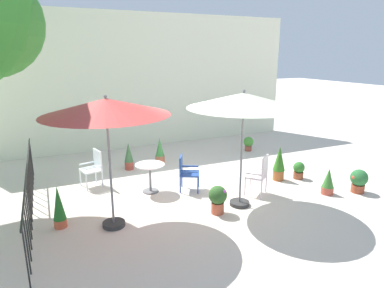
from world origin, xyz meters
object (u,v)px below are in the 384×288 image
(patio_umbrella_0, at_px, (244,101))
(potted_plant_1, at_px, (59,207))
(patio_chair_2, at_px, (186,171))
(potted_plant_4, at_px, (129,156))
(patio_chair_1, at_px, (260,173))
(patio_chair_0, at_px, (94,166))
(potted_plant_8, at_px, (248,143))
(potted_plant_3, at_px, (299,170))
(potted_plant_6, at_px, (218,198))
(potted_plant_2, at_px, (328,182))
(cafe_table_0, at_px, (150,173))
(potted_plant_0, at_px, (279,163))
(potted_plant_5, at_px, (160,151))
(patio_umbrella_1, at_px, (106,108))
(potted_plant_7, at_px, (359,180))

(patio_umbrella_0, relative_size, potted_plant_1, 2.98)
(patio_chair_2, xyz_separation_m, potted_plant_1, (-2.95, -0.70, -0.08))
(potted_plant_4, bearing_deg, potted_plant_1, -126.19)
(patio_umbrella_0, relative_size, potted_plant_4, 3.21)
(patio_chair_1, relative_size, potted_plant_1, 1.13)
(patio_chair_0, xyz_separation_m, potted_plant_8, (5.35, 1.11, -0.26))
(potted_plant_1, bearing_deg, potted_plant_3, 1.73)
(patio_chair_0, relative_size, potted_plant_1, 1.09)
(potted_plant_6, bearing_deg, potted_plant_2, -3.72)
(patio_chair_1, xyz_separation_m, potted_plant_8, (1.86, 3.29, -0.28))
(cafe_table_0, xyz_separation_m, potted_plant_4, (-0.07, 1.84, -0.10))
(potted_plant_0, distance_m, potted_plant_5, 3.62)
(potted_plant_4, height_order, potted_plant_6, potted_plant_4)
(potted_plant_5, distance_m, potted_plant_6, 3.76)
(patio_umbrella_1, xyz_separation_m, patio_chair_0, (-0.02, 2.28, -1.79))
(potted_plant_7, bearing_deg, patio_umbrella_1, 172.46)
(patio_chair_1, bearing_deg, potted_plant_4, 127.95)
(cafe_table_0, distance_m, potted_plant_8, 4.66)
(patio_chair_0, relative_size, potted_plant_4, 1.17)
(patio_umbrella_1, relative_size, potted_plant_4, 3.22)
(patio_umbrella_0, distance_m, potted_plant_2, 3.03)
(patio_chair_2, distance_m, potted_plant_3, 3.12)
(patio_chair_0, bearing_deg, patio_umbrella_1, -89.52)
(patio_umbrella_1, distance_m, patio_chair_1, 3.90)
(cafe_table_0, height_order, potted_plant_6, cafe_table_0)
(patio_umbrella_0, distance_m, potted_plant_6, 2.07)
(potted_plant_3, bearing_deg, patio_chair_2, 170.42)
(patio_umbrella_1, distance_m, potted_plant_5, 4.47)
(potted_plant_6, bearing_deg, patio_chair_1, 18.27)
(cafe_table_0, bearing_deg, potted_plant_8, 26.35)
(patio_umbrella_1, distance_m, potted_plant_0, 4.92)
(patio_umbrella_1, bearing_deg, potted_plant_1, 158.42)
(patio_chair_2, height_order, potted_plant_0, potted_plant_0)
(patio_chair_0, bearing_deg, potted_plant_0, -19.20)
(cafe_table_0, relative_size, potted_plant_3, 1.52)
(cafe_table_0, xyz_separation_m, potted_plant_3, (3.91, -0.76, -0.24))
(potted_plant_5, distance_m, potted_plant_8, 3.22)
(potted_plant_0, xyz_separation_m, potted_plant_3, (0.56, -0.14, -0.23))
(potted_plant_0, distance_m, potted_plant_8, 2.82)
(patio_chair_1, xyz_separation_m, potted_plant_6, (-1.36, -0.45, -0.21))
(cafe_table_0, xyz_separation_m, potted_plant_0, (3.35, -0.62, -0.01))
(patio_umbrella_0, xyz_separation_m, potted_plant_2, (2.25, -0.34, -2.00))
(patio_umbrella_0, height_order, potted_plant_4, patio_umbrella_0)
(patio_umbrella_1, height_order, patio_chair_0, patio_umbrella_1)
(patio_umbrella_1, bearing_deg, potted_plant_0, 8.82)
(potted_plant_1, bearing_deg, potted_plant_4, 53.81)
(potted_plant_5, bearing_deg, potted_plant_0, -48.58)
(patio_umbrella_1, relative_size, potted_plant_3, 5.50)
(potted_plant_0, distance_m, potted_plant_6, 2.62)
(potted_plant_1, height_order, potted_plant_6, potted_plant_1)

